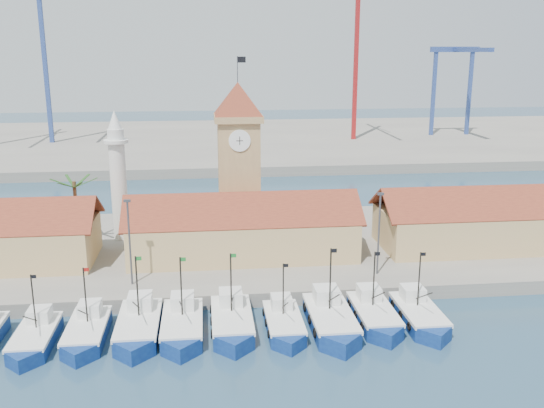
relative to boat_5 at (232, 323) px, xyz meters
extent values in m
plane|color=navy|center=(2.10, -3.08, -0.79)|extent=(400.00, 400.00, 0.00)
cube|color=gray|center=(2.10, 20.92, -0.04)|extent=(140.00, 32.00, 1.50)
cube|color=gray|center=(2.10, 106.92, 0.21)|extent=(240.00, 80.00, 2.00)
cube|color=navy|center=(-17.21, -0.62, -0.34)|extent=(3.18, 7.20, 1.64)
cube|color=navy|center=(-17.21, -4.22, -0.34)|extent=(3.18, 3.18, 1.64)
cube|color=silver|center=(-17.21, -0.62, 0.48)|extent=(3.24, 7.40, 0.32)
cube|color=silver|center=(-17.21, 1.18, 1.21)|extent=(1.91, 2.00, 1.27)
cylinder|color=black|center=(-17.21, -0.16, 3.03)|extent=(0.13, 0.13, 5.09)
cube|color=black|center=(-16.98, -0.16, 5.39)|extent=(0.45, 0.02, 0.32)
cube|color=navy|center=(-12.91, -0.05, -0.32)|extent=(3.30, 7.46, 1.70)
cube|color=navy|center=(-12.91, -3.78, -0.32)|extent=(3.30, 3.30, 1.70)
cube|color=silver|center=(-12.91, -0.05, 0.53)|extent=(3.36, 7.67, 0.33)
cube|color=silver|center=(-12.91, 1.82, 1.28)|extent=(1.98, 2.07, 1.32)
cylinder|color=black|center=(-12.91, 0.42, 3.17)|extent=(0.13, 0.13, 5.28)
cube|color=#A5140F|center=(-12.68, 0.42, 5.62)|extent=(0.47, 0.02, 0.33)
cube|color=navy|center=(-8.43, 0.36, -0.27)|extent=(3.66, 8.27, 1.88)
cube|color=navy|center=(-8.43, -3.78, -0.27)|extent=(3.65, 3.65, 1.88)
cube|color=silver|center=(-8.43, 0.36, 0.67)|extent=(3.73, 8.50, 0.37)
cube|color=silver|center=(-8.43, 2.43, 1.51)|extent=(2.19, 2.30, 1.46)
cylinder|color=black|center=(-8.43, 0.88, 3.60)|extent=(0.15, 0.15, 5.85)
cube|color=#197226|center=(-8.17, 0.88, 6.31)|extent=(0.52, 0.02, 0.37)
cube|color=navy|center=(-4.51, 0.14, -0.28)|extent=(3.57, 8.09, 1.84)
cube|color=navy|center=(-4.51, -3.91, -0.28)|extent=(3.57, 3.57, 1.84)
cube|color=silver|center=(-4.51, 0.14, 0.64)|extent=(3.65, 8.31, 0.36)
cube|color=silver|center=(-4.51, 2.16, 1.46)|extent=(2.14, 2.25, 1.43)
cylinder|color=black|center=(-4.51, 0.65, 3.50)|extent=(0.14, 0.14, 5.72)
cube|color=#197226|center=(-4.25, 0.65, 6.15)|extent=(0.51, 0.02, 0.36)
cube|color=navy|center=(0.00, 0.41, -0.27)|extent=(3.62, 8.18, 1.86)
cube|color=navy|center=(0.00, -3.68, -0.27)|extent=(3.62, 3.62, 1.86)
cube|color=silver|center=(0.00, 0.41, 0.66)|extent=(3.69, 8.41, 0.36)
cube|color=silver|center=(0.00, 2.46, 1.48)|extent=(2.17, 2.27, 1.45)
cylinder|color=black|center=(0.00, 0.93, 3.55)|extent=(0.14, 0.14, 5.79)
cube|color=#197226|center=(0.26, 0.93, 6.24)|extent=(0.52, 0.02, 0.36)
cube|color=navy|center=(4.72, -0.26, -0.34)|extent=(3.17, 7.17, 1.63)
cube|color=navy|center=(4.72, -3.85, -0.34)|extent=(3.17, 3.17, 1.63)
cube|color=silver|center=(4.72, -0.26, 0.48)|extent=(3.23, 7.37, 0.32)
cube|color=silver|center=(4.72, 1.53, 1.20)|extent=(1.90, 1.99, 1.27)
cylinder|color=black|center=(4.72, 0.19, 3.01)|extent=(0.13, 0.13, 5.07)
cube|color=black|center=(4.95, 0.19, 5.36)|extent=(0.45, 0.02, 0.32)
cube|color=navy|center=(9.08, -0.35, -0.25)|extent=(3.81, 8.61, 1.96)
cube|color=navy|center=(9.08, -4.65, -0.25)|extent=(3.81, 3.81, 1.96)
cube|color=silver|center=(9.08, -0.35, 0.73)|extent=(3.88, 8.85, 0.38)
cube|color=silver|center=(9.08, 1.81, 1.60)|extent=(2.28, 2.39, 1.52)
cylinder|color=black|center=(9.08, 0.20, 3.78)|extent=(0.15, 0.15, 6.09)
cube|color=black|center=(9.35, 0.20, 6.60)|extent=(0.54, 0.02, 0.38)
cube|color=navy|center=(13.40, 0.42, -0.30)|extent=(3.44, 7.77, 1.77)
cube|color=navy|center=(13.40, -3.47, -0.30)|extent=(3.43, 3.43, 1.77)
cube|color=silver|center=(13.40, 0.42, 0.58)|extent=(3.50, 7.99, 0.34)
cube|color=silver|center=(13.40, 2.36, 1.37)|extent=(2.06, 2.16, 1.37)
cylinder|color=black|center=(13.40, 0.91, 3.33)|extent=(0.14, 0.14, 5.50)
cube|color=black|center=(13.65, 0.91, 5.88)|extent=(0.49, 0.02, 0.34)
cube|color=navy|center=(17.61, -0.09, -0.30)|extent=(3.42, 7.74, 1.76)
cube|color=navy|center=(17.61, -3.96, -0.30)|extent=(3.42, 3.42, 1.76)
cube|color=silver|center=(17.61, -0.09, 0.58)|extent=(3.49, 7.95, 0.34)
cube|color=silver|center=(17.61, 1.85, 1.36)|extent=(2.05, 2.15, 1.37)
cylinder|color=black|center=(17.61, 0.40, 3.31)|extent=(0.14, 0.14, 5.47)
cube|color=black|center=(17.86, 0.40, 5.85)|extent=(0.49, 0.02, 0.34)
cube|color=tan|center=(2.10, 16.92, 2.96)|extent=(26.00, 10.00, 4.50)
cube|color=brown|center=(2.10, 14.42, 6.71)|extent=(27.04, 5.13, 3.21)
cube|color=brown|center=(2.10, 19.42, 6.71)|extent=(27.04, 5.13, 3.21)
cube|color=tan|center=(34.10, 16.92, 2.96)|extent=(30.00, 10.00, 4.50)
cube|color=brown|center=(34.10, 14.42, 6.71)|extent=(31.20, 5.13, 3.21)
cube|color=brown|center=(34.10, 19.42, 6.71)|extent=(31.20, 5.13, 3.21)
cube|color=tan|center=(2.10, 22.92, 8.21)|extent=(5.00, 5.00, 15.00)
cube|color=tan|center=(2.10, 22.92, 16.11)|extent=(5.80, 5.80, 0.80)
pyramid|color=brown|center=(2.10, 22.92, 18.41)|extent=(5.80, 5.80, 4.00)
cylinder|color=white|center=(2.10, 20.37, 13.71)|extent=(2.60, 0.15, 2.60)
cube|color=black|center=(2.10, 20.29, 13.71)|extent=(0.08, 0.02, 1.00)
cube|color=black|center=(2.10, 20.29, 13.71)|extent=(0.80, 0.02, 0.08)
cylinder|color=#3F3F44|center=(2.10, 22.92, 21.91)|extent=(0.10, 0.10, 3.00)
cube|color=black|center=(2.60, 22.92, 23.01)|extent=(1.00, 0.03, 0.70)
cylinder|color=silver|center=(-12.90, 24.92, 7.71)|extent=(2.00, 2.00, 14.00)
cylinder|color=silver|center=(-12.90, 24.92, 13.21)|extent=(3.00, 3.00, 0.40)
cone|color=silver|center=(-12.90, 24.92, 15.81)|extent=(1.80, 1.80, 2.40)
cylinder|color=brown|center=(-17.90, 22.92, 4.71)|extent=(0.44, 0.44, 8.00)
cube|color=#214F1B|center=(-16.50, 22.92, 8.51)|extent=(2.80, 0.35, 1.18)
cube|color=#214F1B|center=(-17.20, 24.13, 8.51)|extent=(1.71, 2.60, 1.18)
cube|color=#214F1B|center=(-18.60, 24.13, 8.51)|extent=(1.71, 2.60, 1.18)
cube|color=#214F1B|center=(-19.30, 22.92, 8.51)|extent=(2.80, 0.35, 1.18)
cube|color=#214F1B|center=(-18.60, 21.70, 8.51)|extent=(1.71, 2.60, 1.18)
cube|color=#214F1B|center=(-17.20, 21.70, 8.51)|extent=(1.71, 2.60, 1.18)
cylinder|color=#3F3F44|center=(-9.90, 8.92, 5.21)|extent=(0.20, 0.20, 9.00)
cube|color=#3F3F44|center=(-9.90, 8.92, 9.61)|extent=(0.70, 0.25, 0.25)
cylinder|color=#3F3F44|center=(16.10, 8.92, 5.21)|extent=(0.20, 0.20, 9.00)
cube|color=#3F3F44|center=(16.10, 8.92, 9.61)|extent=(0.70, 0.25, 0.25)
cube|color=#2E468C|center=(-39.95, 104.92, 19.75)|extent=(1.00, 1.00, 37.07)
cube|color=#A3191A|center=(36.38, 101.92, 20.27)|extent=(1.00, 1.00, 38.11)
cube|color=#2E468C|center=(59.10, 106.92, 12.21)|extent=(0.90, 0.90, 22.00)
cube|color=#2E468C|center=(69.10, 106.92, 12.21)|extent=(0.90, 0.90, 22.00)
cube|color=#2E468C|center=(64.10, 106.92, 23.71)|extent=(13.00, 1.40, 1.40)
cube|color=#2E468C|center=(64.10, 96.92, 23.71)|extent=(1.40, 22.00, 1.00)
camera|label=1|loc=(-2.06, -50.85, 24.58)|focal=40.00mm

